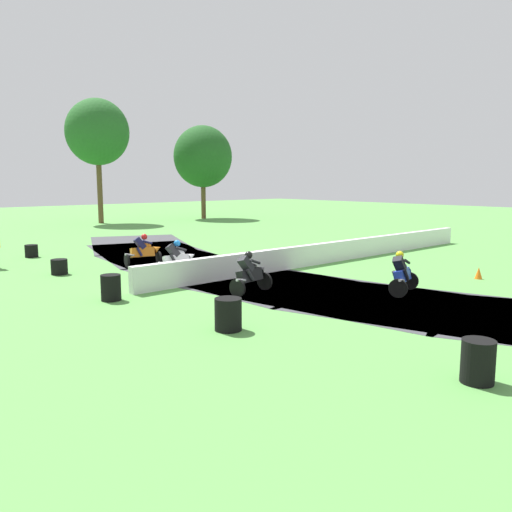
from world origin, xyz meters
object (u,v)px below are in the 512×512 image
(motorcycle_trailing_black, at_px, (251,273))
(motorcycle_chase_white, at_px, (178,259))
(motorcycle_lead_orange, at_px, (144,251))
(tire_stack_near, at_px, (31,251))
(tire_stack_mid_b, at_px, (111,288))
(motorcycle_fourth_blue, at_px, (403,273))
(tire_stack_extra_a, at_px, (478,361))
(tire_stack_far, at_px, (228,314))
(traffic_cone, at_px, (479,273))
(tire_stack_mid_a, at_px, (59,267))

(motorcycle_trailing_black, bearing_deg, motorcycle_chase_white, 89.95)
(motorcycle_chase_white, bearing_deg, motorcycle_lead_orange, 87.49)
(tire_stack_near, height_order, tire_stack_mid_b, tire_stack_mid_b)
(motorcycle_fourth_blue, xyz_separation_m, tire_stack_mid_b, (-7.65, 5.28, -0.25))
(tire_stack_near, bearing_deg, motorcycle_chase_white, -72.76)
(tire_stack_near, distance_m, tire_stack_extra_a, 21.48)
(motorcycle_chase_white, xyz_separation_m, tire_stack_near, (-2.67, 8.61, -0.34))
(motorcycle_lead_orange, height_order, tire_stack_extra_a, motorcycle_lead_orange)
(tire_stack_far, distance_m, traffic_cone, 11.22)
(motorcycle_trailing_black, relative_size, motorcycle_fourth_blue, 1.00)
(motorcycle_chase_white, bearing_deg, motorcycle_fourth_blue, -64.09)
(tire_stack_near, bearing_deg, motorcycle_lead_orange, -64.24)
(motorcycle_trailing_black, xyz_separation_m, traffic_cone, (7.94, -3.82, -0.43))
(motorcycle_trailing_black, distance_m, traffic_cone, 8.82)
(motorcycle_chase_white, relative_size, motorcycle_fourth_blue, 1.02)
(tire_stack_extra_a, bearing_deg, traffic_cone, 25.45)
(motorcycle_lead_orange, distance_m, tire_stack_mid_a, 3.58)
(tire_stack_mid_b, bearing_deg, tire_stack_extra_a, -79.21)
(motorcycle_lead_orange, distance_m, motorcycle_chase_white, 2.82)
(traffic_cone, bearing_deg, motorcycle_trailing_black, 154.32)
(motorcycle_lead_orange, xyz_separation_m, tire_stack_mid_a, (-3.55, 0.32, -0.35))
(motorcycle_trailing_black, height_order, tire_stack_mid_b, motorcycle_trailing_black)
(motorcycle_fourth_blue, distance_m, tire_stack_near, 17.44)
(tire_stack_near, distance_m, tire_stack_far, 15.85)
(tire_stack_near, relative_size, tire_stack_mid_b, 0.75)
(motorcycle_chase_white, distance_m, tire_stack_extra_a, 13.01)
(motorcycle_fourth_blue, bearing_deg, motorcycle_lead_orange, 108.93)
(motorcycle_trailing_black, xyz_separation_m, tire_stack_near, (-2.67, 12.95, -0.35))
(motorcycle_trailing_black, distance_m, tire_stack_mid_b, 4.42)
(motorcycle_lead_orange, bearing_deg, tire_stack_far, -108.53)
(motorcycle_trailing_black, relative_size, tire_stack_mid_a, 2.67)
(motorcycle_chase_white, xyz_separation_m, tire_stack_mid_a, (-3.43, 3.14, -0.34))
(tire_stack_far, distance_m, tire_stack_extra_a, 5.78)
(tire_stack_mid_b, bearing_deg, tire_stack_mid_a, 84.66)
(tire_stack_far, bearing_deg, motorcycle_lead_orange, 71.47)
(tire_stack_near, distance_m, traffic_cone, 19.84)
(motorcycle_lead_orange, xyz_separation_m, motorcycle_fourth_blue, (3.58, -10.44, -0.00))
(motorcycle_chase_white, bearing_deg, tire_stack_near, 107.24)
(tire_stack_near, bearing_deg, tire_stack_extra_a, -88.05)
(tire_stack_mid_a, bearing_deg, tire_stack_mid_b, -95.34)
(traffic_cone, bearing_deg, tire_stack_extra_a, -154.55)
(motorcycle_lead_orange, relative_size, motorcycle_chase_white, 1.00)
(motorcycle_lead_orange, distance_m, tire_stack_far, 10.60)
(tire_stack_mid_b, xyz_separation_m, tire_stack_far, (0.70, -4.89, -0.00))
(motorcycle_lead_orange, distance_m, traffic_cone, 13.48)
(tire_stack_near, bearing_deg, motorcycle_fourth_blue, -68.55)
(tire_stack_near, relative_size, tire_stack_extra_a, 0.75)
(tire_stack_mid_b, distance_m, tire_stack_far, 4.93)
(motorcycle_lead_orange, distance_m, motorcycle_fourth_blue, 11.04)
(tire_stack_far, relative_size, traffic_cone, 1.82)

